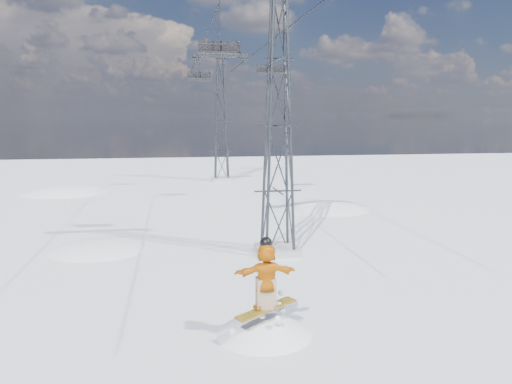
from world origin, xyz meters
TOP-DOWN VIEW (x-y plane):
  - ground at (0.00, 0.00)m, footprint 120.00×120.00m
  - snow_terrain at (-4.77, 21.24)m, footprint 39.00×37.00m
  - lift_tower_near at (0.80, 8.00)m, footprint 5.20×1.80m
  - lift_tower_far at (0.80, 33.00)m, footprint 5.20×1.80m
  - haul_cables at (0.80, 19.50)m, footprint 4.46×51.00m
  - lift_chair_near at (-1.40, 10.62)m, footprint 1.90×0.55m
  - lift_chair_mid at (3.00, 20.88)m, footprint 1.87×0.54m
  - lift_chair_far at (-1.40, 27.58)m, footprint 1.82×0.52m

SIDE VIEW (x-z plane):
  - snow_terrain at x=-4.77m, z-range -20.59..1.41m
  - ground at x=0.00m, z-range 0.00..0.00m
  - lift_tower_near at x=0.80m, z-range -0.24..11.18m
  - lift_tower_far at x=0.80m, z-range -0.24..11.18m
  - lift_chair_near at x=-1.40m, z-range 7.78..10.14m
  - lift_chair_mid at x=3.00m, z-range 7.83..10.15m
  - lift_chair_far at x=-1.40m, z-range 7.91..10.17m
  - haul_cables at x=0.80m, z-range 10.82..10.88m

